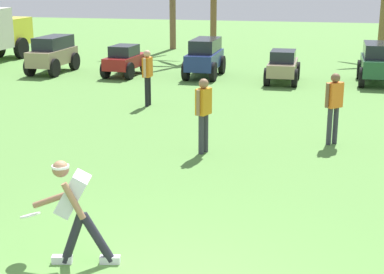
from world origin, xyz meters
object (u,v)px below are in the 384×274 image
(teammate_deep, at_px, (204,109))
(frisbee_in_flight, at_px, (30,215))
(frisbee_thrower, at_px, (74,206))
(parked_car_slot_e, at_px, (376,62))
(parked_car_slot_a, at_px, (53,53))
(teammate_near_sideline, at_px, (334,102))
(parked_car_slot_d, at_px, (283,66))
(teammate_midfield, at_px, (147,73))
(parked_car_slot_c, at_px, (205,57))
(parked_car_slot_b, at_px, (125,60))

(teammate_deep, bearing_deg, frisbee_in_flight, -104.41)
(frisbee_thrower, distance_m, parked_car_slot_e, 14.88)
(parked_car_slot_a, bearing_deg, teammate_deep, -49.35)
(teammate_near_sideline, bearing_deg, frisbee_in_flight, -121.90)
(parked_car_slot_d, bearing_deg, parked_car_slot_e, 9.94)
(teammate_deep, distance_m, parked_car_slot_e, 9.92)
(teammate_near_sideline, bearing_deg, parked_car_slot_e, 79.23)
(parked_car_slot_d, bearing_deg, frisbee_in_flight, -99.68)
(frisbee_thrower, xyz_separation_m, parked_car_slot_e, (4.72, 14.11, -0.06))
(frisbee_thrower, bearing_deg, teammate_near_sideline, 62.88)
(teammate_midfield, xyz_separation_m, parked_car_slot_d, (3.42, 4.46, -0.38))
(frisbee_in_flight, xyz_separation_m, teammate_deep, (1.29, 5.01, 0.36))
(teammate_deep, bearing_deg, parked_car_slot_e, 65.67)
(parked_car_slot_a, distance_m, parked_car_slot_e, 11.55)
(teammate_deep, bearing_deg, frisbee_thrower, -97.09)
(teammate_midfield, relative_size, parked_car_slot_c, 0.65)
(frisbee_in_flight, relative_size, parked_car_slot_a, 0.15)
(frisbee_thrower, xyz_separation_m, parked_car_slot_a, (-6.83, 13.76, -0.06))
(parked_car_slot_a, bearing_deg, parked_car_slot_c, 3.89)
(parked_car_slot_b, xyz_separation_m, parked_car_slot_c, (2.86, 0.38, 0.16))
(frisbee_thrower, bearing_deg, parked_car_slot_b, 106.26)
(teammate_near_sideline, bearing_deg, parked_car_slot_c, 119.33)
(frisbee_thrower, relative_size, parked_car_slot_a, 0.57)
(frisbee_thrower, distance_m, frisbee_in_flight, 0.69)
(frisbee_thrower, height_order, parked_car_slot_c, frisbee_thrower)
(frisbee_thrower, height_order, parked_car_slot_d, frisbee_thrower)
(parked_car_slot_a, distance_m, parked_car_slot_b, 2.82)
(frisbee_thrower, relative_size, teammate_near_sideline, 0.89)
(frisbee_thrower, distance_m, teammate_midfield, 9.29)
(frisbee_in_flight, height_order, teammate_near_sideline, teammate_near_sideline)
(parked_car_slot_b, bearing_deg, teammate_near_sideline, -45.75)
(parked_car_slot_a, distance_m, parked_car_slot_d, 8.48)
(parked_car_slot_b, bearing_deg, frisbee_thrower, -73.74)
(teammate_midfield, xyz_separation_m, teammate_deep, (2.41, -4.05, 0.00))
(frisbee_in_flight, bearing_deg, frisbee_thrower, -5.73)
(teammate_midfield, xyz_separation_m, parked_car_slot_a, (-5.05, 4.64, -0.22))
(parked_car_slot_d, bearing_deg, parked_car_slot_b, 178.05)
(parked_car_slot_c, xyz_separation_m, parked_car_slot_d, (2.81, -0.57, -0.16))
(teammate_near_sideline, xyz_separation_m, teammate_midfield, (-5.01, 2.80, 0.00))
(parked_car_slot_d, bearing_deg, parked_car_slot_a, 178.75)
(teammate_deep, relative_size, parked_car_slot_a, 0.64)
(frisbee_thrower, xyz_separation_m, teammate_near_sideline, (3.24, 6.32, 0.15))
(teammate_near_sideline, bearing_deg, teammate_deep, -154.41)
(parked_car_slot_c, bearing_deg, frisbee_thrower, -85.32)
(parked_car_slot_a, height_order, parked_car_slot_e, same)
(teammate_midfield, xyz_separation_m, parked_car_slot_c, (0.62, 5.03, -0.22))
(parked_car_slot_d, distance_m, parked_car_slot_e, 3.12)
(frisbee_thrower, distance_m, parked_car_slot_b, 14.34)
(teammate_near_sideline, height_order, teammate_midfield, same)
(teammate_deep, distance_m, parked_car_slot_c, 9.25)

